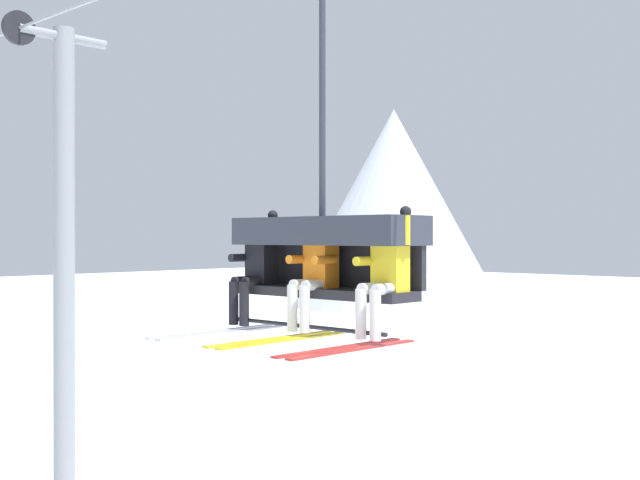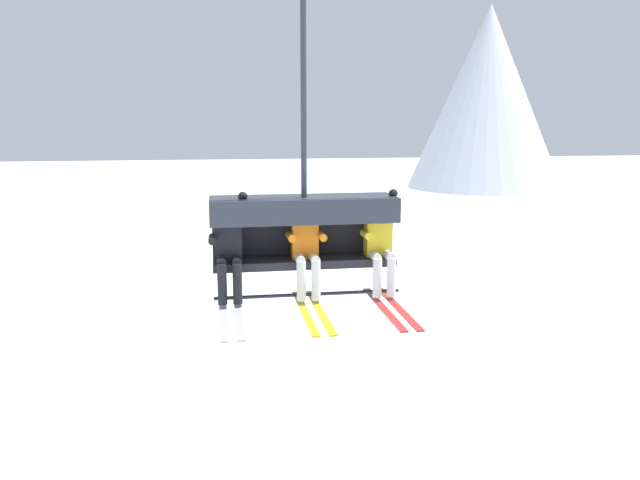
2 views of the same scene
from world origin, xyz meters
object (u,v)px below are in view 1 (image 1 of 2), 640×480
object	(u,v)px
skier_orange	(313,273)
lift_tower_near	(63,279)
chairlift_chair	(327,240)
skier_black	(254,268)
skier_yellow	(383,273)

from	to	relation	value
skier_orange	lift_tower_near	bearing A→B (deg)	172.17
chairlift_chair	skier_black	xyz separation A→B (m)	(-0.92, -0.21, -0.32)
chairlift_chair	skier_black	size ratio (longest dim) A/B	2.60
lift_tower_near	chairlift_chair	size ratio (longest dim) A/B	2.07
lift_tower_near	chairlift_chair	distance (m)	6.84
lift_tower_near	skier_orange	world-z (taller)	lift_tower_near
lift_tower_near	skier_orange	bearing A→B (deg)	-7.83
chairlift_chair	skier_black	distance (m)	1.00
skier_black	skier_yellow	world-z (taller)	same
lift_tower_near	skier_yellow	distance (m)	7.76
chairlift_chair	skier_yellow	world-z (taller)	chairlift_chair
skier_yellow	chairlift_chair	bearing A→B (deg)	167.07
chairlift_chair	skier_black	bearing A→B (deg)	-166.98
lift_tower_near	skier_black	xyz separation A→B (m)	(5.85, -0.92, 0.36)
lift_tower_near	skier_yellow	size ratio (longest dim) A/B	5.38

